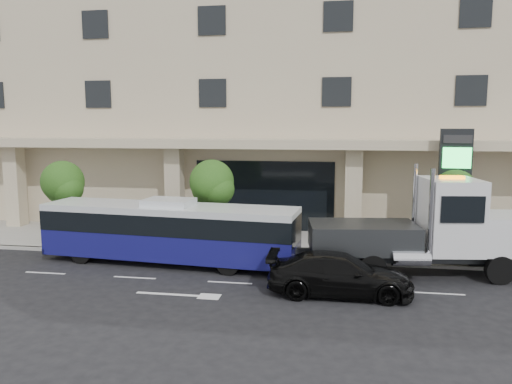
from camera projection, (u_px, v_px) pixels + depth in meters
The scene contains 11 objects.
ground at pixel (237, 272), 21.31m from camera, with size 120.00×120.00×0.00m, color black.
sidewalk at pixel (256, 243), 26.19m from camera, with size 120.00×6.00×0.15m, color gray.
curb at pixel (246, 258), 23.26m from camera, with size 120.00×0.30×0.15m, color gray.
convention_center at pixel (280, 70), 35.02m from camera, with size 60.00×17.60×20.00m.
tree_left at pixel (63, 185), 25.99m from camera, with size 2.27×2.20×4.22m.
tree_mid at pixel (212, 185), 24.69m from camera, with size 2.28×2.20×4.38m.
tree_right at pixel (456, 195), 22.88m from camera, with size 2.10×2.00×4.04m.
city_bus at pixel (169, 231), 22.41m from camera, with size 11.81×3.51×2.95m.
tow_truck at pixel (427, 231), 20.59m from camera, with size 10.12×3.55×4.58m.
black_sedan at pixel (340, 274), 18.38m from camera, with size 2.17×5.33×1.55m, color black.
signage_pylon at pixel (454, 189), 24.08m from camera, with size 1.52×0.70×5.89m.
Camera 1 is at (4.12, -20.24, 6.30)m, focal length 35.00 mm.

